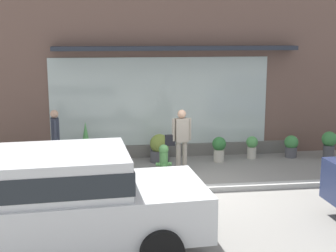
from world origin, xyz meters
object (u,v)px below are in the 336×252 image
object	(u,v)px
pedestrian_with_handbag	(181,136)
potted_plant_window_left	(252,146)
parked_car_silver	(57,197)
potted_plant_near_hydrant	(291,146)
potted_plant_corner_tall	(160,148)
pedestrian_passerby	(55,135)
potted_plant_trailing_edge	(86,144)
fire_hydrant	(164,163)
potted_plant_window_center	(219,148)
potted_plant_window_right	(6,155)
potted_plant_by_entrance	(329,143)

from	to	relation	value
pedestrian_with_handbag	potted_plant_window_left	distance (m)	2.54
parked_car_silver	potted_plant_window_left	xyz separation A→B (m)	(4.90, 5.28, -0.60)
potted_plant_near_hydrant	potted_plant_corner_tall	size ratio (longest dim) A/B	0.81
pedestrian_with_handbag	potted_plant_window_left	bearing A→B (deg)	-159.74
pedestrian_passerby	potted_plant_trailing_edge	xyz separation A→B (m)	(0.75, 0.45, -0.36)
pedestrian_with_handbag	potted_plant_trailing_edge	bearing A→B (deg)	-30.86
potted_plant_near_hydrant	potted_plant_trailing_edge	world-z (taller)	potted_plant_trailing_edge
fire_hydrant	potted_plant_window_center	bearing A→B (deg)	41.68
pedestrian_with_handbag	potted_plant_corner_tall	distance (m)	1.28
potted_plant_trailing_edge	parked_car_silver	bearing A→B (deg)	-92.66
pedestrian_with_handbag	pedestrian_passerby	xyz separation A→B (m)	(-3.18, 0.71, -0.03)
potted_plant_window_center	pedestrian_with_handbag	bearing A→B (deg)	-144.62
potted_plant_window_left	pedestrian_passerby	bearing A→B (deg)	-176.16
potted_plant_near_hydrant	pedestrian_passerby	bearing A→B (deg)	-176.89
potted_plant_window_center	parked_car_silver	bearing A→B (deg)	-127.48
pedestrian_passerby	potted_plant_near_hydrant	xyz separation A→B (m)	(6.57, 0.36, -0.58)
potted_plant_corner_tall	potted_plant_window_left	world-z (taller)	potted_plant_corner_tall
potted_plant_window_center	potted_plant_window_right	distance (m)	5.76
pedestrian_with_handbag	potted_plant_near_hydrant	xyz separation A→B (m)	(3.39, 1.06, -0.61)
parked_car_silver	potted_plant_window_right	bearing A→B (deg)	105.09
pedestrian_passerby	potted_plant_window_left	xyz separation A→B (m)	(5.40, 0.36, -0.55)
potted_plant_near_hydrant	potted_plant_trailing_edge	xyz separation A→B (m)	(-5.82, 0.09, 0.22)
pedestrian_with_handbag	pedestrian_passerby	size ratio (longest dim) A/B	1.03
potted_plant_near_hydrant	potted_plant_window_left	xyz separation A→B (m)	(-1.17, 0.01, 0.02)
parked_car_silver	potted_plant_window_right	xyz separation A→B (m)	(-1.86, 5.39, -0.66)
potted_plant_near_hydrant	potted_plant_window_right	xyz separation A→B (m)	(-7.93, 0.11, -0.04)
parked_car_silver	potted_plant_corner_tall	bearing A→B (deg)	62.87
pedestrian_passerby	potted_plant_window_right	world-z (taller)	pedestrian_passerby
fire_hydrant	potted_plant_near_hydrant	size ratio (longest dim) A/B	1.43
pedestrian_with_handbag	parked_car_silver	distance (m)	4.99
fire_hydrant	potted_plant_trailing_edge	distance (m)	2.65
pedestrian_passerby	parked_car_silver	distance (m)	4.94
potted_plant_window_center	potted_plant_window_left	bearing A→B (deg)	11.44
potted_plant_window_center	potted_plant_window_left	size ratio (longest dim) A/B	1.09
potted_plant_window_right	potted_plant_by_entrance	distance (m)	8.96
pedestrian_with_handbag	pedestrian_passerby	world-z (taller)	pedestrian_with_handbag
potted_plant_by_entrance	pedestrian_with_handbag	bearing A→B (deg)	-169.52
potted_plant_window_left	potted_plant_by_entrance	bearing A→B (deg)	-6.58
parked_car_silver	potted_plant_window_center	size ratio (longest dim) A/B	6.71
parked_car_silver	potted_plant_corner_tall	world-z (taller)	parked_car_silver
pedestrian_passerby	potted_plant_window_left	distance (m)	5.44
fire_hydrant	potted_plant_window_left	distance (m)	3.26
parked_car_silver	potted_plant_near_hydrant	distance (m)	8.06
pedestrian_with_handbag	fire_hydrant	bearing A→B (deg)	47.27
pedestrian_passerby	potted_plant_window_right	xyz separation A→B (m)	(-1.36, 0.47, -0.62)
pedestrian_passerby	potted_plant_corner_tall	bearing A→B (deg)	88.42
fire_hydrant	potted_plant_corner_tall	xyz separation A→B (m)	(0.11, 1.76, -0.07)
potted_plant_corner_tall	potted_plant_by_entrance	bearing A→B (deg)	-3.03
potted_plant_window_center	potted_plant_window_right	xyz separation A→B (m)	(-5.76, 0.31, -0.09)
fire_hydrant	potted_plant_by_entrance	size ratio (longest dim) A/B	1.18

